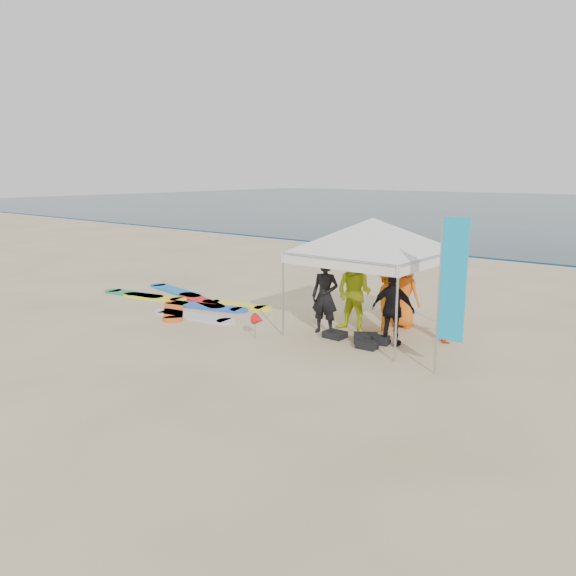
% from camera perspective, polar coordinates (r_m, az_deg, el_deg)
% --- Properties ---
extents(ground, '(120.00, 120.00, 0.00)m').
position_cam_1_polar(ground, '(11.78, -6.78, -7.94)').
color(ground, beige).
rests_on(ground, ground).
extents(shoreline_foam, '(160.00, 1.20, 0.01)m').
position_cam_1_polar(shoreline_foam, '(27.38, 21.62, 2.60)').
color(shoreline_foam, silver).
rests_on(shoreline_foam, ground).
extents(person_black_a, '(0.77, 0.59, 1.87)m').
position_cam_1_polar(person_black_a, '(13.88, 3.78, -0.85)').
color(person_black_a, black).
rests_on(person_black_a, ground).
extents(person_yellow, '(1.00, 0.81, 1.97)m').
position_cam_1_polar(person_yellow, '(14.11, 6.72, -0.50)').
color(person_yellow, '#D2EF21').
rests_on(person_yellow, ground).
extents(person_orange_a, '(1.21, 1.19, 1.67)m').
position_cam_1_polar(person_orange_a, '(14.20, 10.16, -1.13)').
color(person_orange_a, orange).
rests_on(person_orange_a, ground).
extents(person_black_b, '(1.06, 0.56, 1.72)m').
position_cam_1_polar(person_black_b, '(13.06, 10.63, -2.15)').
color(person_black_b, black).
rests_on(person_black_b, ground).
extents(person_orange_b, '(0.93, 0.65, 1.82)m').
position_cam_1_polar(person_orange_b, '(14.71, 11.62, -0.45)').
color(person_orange_b, orange).
rests_on(person_orange_b, ground).
extents(person_seated, '(0.67, 0.81, 0.87)m').
position_cam_1_polar(person_seated, '(13.73, 15.76, -3.55)').
color(person_seated, '#F84916').
rests_on(person_seated, ground).
extents(canopy_tent, '(4.34, 4.34, 3.28)m').
position_cam_1_polar(canopy_tent, '(13.70, 8.62, 7.02)').
color(canopy_tent, '#A5A5A8').
rests_on(canopy_tent, ground).
extents(feather_flag, '(0.55, 0.04, 3.21)m').
position_cam_1_polar(feather_flag, '(11.11, 16.28, 0.58)').
color(feather_flag, '#A5A5A8').
rests_on(feather_flag, ground).
extents(marker_pennant, '(0.28, 0.28, 0.64)m').
position_cam_1_polar(marker_pennant, '(13.38, -3.00, -3.24)').
color(marker_pennant, '#A5A5A8').
rests_on(marker_pennant, ground).
extents(gear_pile, '(1.60, 0.85, 0.22)m').
position_cam_1_polar(gear_pile, '(13.35, 7.32, -5.14)').
color(gear_pile, black).
rests_on(gear_pile, ground).
extents(surfboard_spread, '(5.81, 3.15, 0.07)m').
position_cam_1_polar(surfboard_spread, '(17.46, -10.54, -1.43)').
color(surfboard_spread, '#278F56').
rests_on(surfboard_spread, ground).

